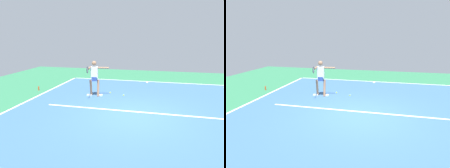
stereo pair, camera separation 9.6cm
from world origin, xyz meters
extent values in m
plane|color=#2D754C|center=(0.00, 0.00, 0.00)|extent=(20.68, 20.68, 0.00)
cube|color=#38608E|center=(0.00, 0.00, 0.00)|extent=(10.05, 12.21, 0.00)
cube|color=white|center=(0.00, -6.05, 0.00)|extent=(10.05, 0.10, 0.01)
cube|color=white|center=(4.97, 0.00, 0.00)|extent=(0.10, 12.21, 0.01)
cube|color=white|center=(0.00, -0.40, 0.00)|extent=(7.54, 0.10, 0.01)
cube|color=white|center=(0.00, -5.85, 0.00)|extent=(0.10, 0.30, 0.01)
cylinder|color=#9E7051|center=(2.10, -2.18, 0.40)|extent=(0.16, 0.30, 0.82)
cube|color=white|center=(2.01, -2.20, 0.04)|extent=(0.25, 0.14, 0.07)
cylinder|color=#9E7051|center=(2.45, -2.13, 0.40)|extent=(0.16, 0.30, 0.82)
cube|color=white|center=(2.54, -2.11, 0.04)|extent=(0.25, 0.14, 0.07)
cube|color=#2D4799|center=(2.27, -2.16, 0.86)|extent=(0.28, 0.24, 0.20)
cube|color=white|center=(2.27, -2.16, 1.18)|extent=(0.37, 0.23, 0.53)
sphere|color=#9E7051|center=(2.27, -2.16, 1.61)|extent=(0.22, 0.22, 0.22)
cylinder|color=#9E7051|center=(1.84, -2.23, 1.40)|extent=(0.54, 0.17, 0.08)
cylinder|color=#9E7051|center=(2.39, -1.87, 1.43)|extent=(0.17, 0.54, 0.08)
cylinder|color=black|center=(2.33, -1.50, 1.43)|extent=(0.07, 0.22, 0.03)
torus|color=black|center=(2.29, -1.25, 1.43)|extent=(0.07, 0.29, 0.29)
cylinder|color=silver|center=(2.29, -1.25, 1.43)|extent=(0.05, 0.25, 0.25)
sphere|color=yellow|center=(1.65, -2.78, 0.03)|extent=(0.07, 0.07, 0.07)
sphere|color=yellow|center=(-4.29, -5.19, 0.03)|extent=(0.07, 0.07, 0.07)
sphere|color=#CCE033|center=(0.88, -2.47, 0.03)|extent=(0.07, 0.07, 0.07)
cylinder|color=#D84C1E|center=(5.53, -2.44, 0.11)|extent=(0.07, 0.07, 0.22)
camera|label=1|loc=(-0.92, 7.44, 2.94)|focal=34.20mm
camera|label=2|loc=(-1.02, 7.42, 2.94)|focal=34.20mm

